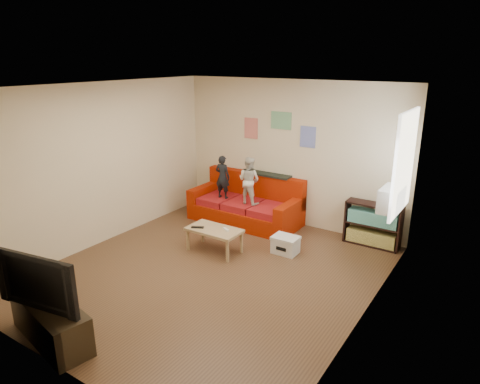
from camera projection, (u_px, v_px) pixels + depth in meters
The scene contains 17 objects.
room_shell at pixel (209, 186), 5.97m from camera, with size 4.52×5.02×2.72m.
sofa at pixel (247, 206), 8.29m from camera, with size 2.12×0.98×0.93m.
child_a at pixel (223, 177), 8.22m from camera, with size 0.31×0.20×0.84m, color black.
child_b at pixel (249, 180), 7.90m from camera, with size 0.43×0.34×0.89m, color beige.
coffee_table at pixel (214, 232), 6.98m from camera, with size 0.89×0.49×0.40m.
remote at pixel (198, 227), 6.99m from camera, with size 0.20×0.05×0.02m, color black.
game_controller at pixel (226, 230), 6.89m from camera, with size 0.14×0.04×0.03m, color white.
bookshelf at pixel (373, 227), 7.22m from camera, with size 0.93×0.28×0.74m.
window at pixel (404, 163), 6.04m from camera, with size 0.04×1.08×1.48m, color white.
ac_unit at pixel (391, 199), 6.27m from camera, with size 0.28×0.55×0.35m, color #B7B2A3.
artwork_left at pixel (251, 128), 8.27m from camera, with size 0.30×0.01×0.40m, color #D87266.
artwork_center at pixel (281, 121), 7.87m from camera, with size 0.42×0.01×0.32m, color #72B27F.
artwork_right at pixel (308, 137), 7.66m from camera, with size 0.30×0.01×0.38m, color #727FCC.
file_box at pixel (285, 245), 6.98m from camera, with size 0.42×0.32×0.29m.
tv_stand at pixel (51, 322), 4.81m from camera, with size 1.24×0.41×0.47m, color black.
television at pixel (44, 278), 4.64m from camera, with size 1.11×0.15×0.64m, color black.
tissue at pixel (279, 246), 7.15m from camera, with size 0.10×0.10×0.10m, color silver.
Camera 1 is at (3.50, -4.54, 3.08)m, focal length 32.00 mm.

